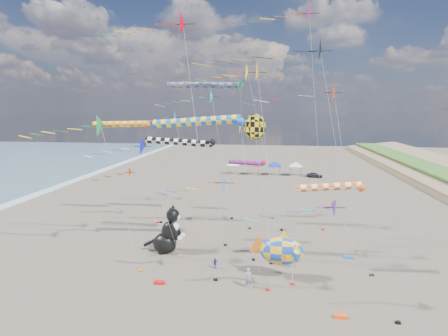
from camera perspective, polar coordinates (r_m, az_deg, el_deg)
ground at (r=28.51m, az=0.61°, el=-23.87°), size 260.00×260.00×0.00m
delta_kite_0 at (r=33.94m, az=2.19°, el=14.91°), size 11.30×2.04×20.25m
delta_kite_1 at (r=49.24m, az=-3.02°, el=11.22°), size 10.48×2.12×18.52m
delta_kite_2 at (r=46.63m, az=12.80°, el=23.08°), size 13.06×2.68×28.38m
delta_kite_3 at (r=29.61m, az=-0.54°, el=-2.64°), size 8.98×1.84×10.70m
delta_kite_4 at (r=36.93m, az=12.56°, el=17.80°), size 16.85×2.58×22.73m
delta_kite_5 at (r=32.07m, az=-10.71°, el=22.00°), size 14.26×2.31×24.21m
delta_kite_6 at (r=37.20m, az=-13.24°, el=3.06°), size 9.40×2.13×13.00m
delta_kite_7 at (r=39.18m, az=17.03°, el=11.41°), size 12.14×2.32×18.72m
delta_kite_8 at (r=44.60m, az=4.40°, el=14.92°), size 11.23×2.32×21.33m
delta_kite_9 at (r=50.44m, az=-16.85°, el=-1.18°), size 9.73×1.63×7.85m
delta_kite_10 at (r=26.71m, az=18.49°, el=-7.41°), size 9.75×1.75×9.40m
delta_kite_11 at (r=34.91m, az=-21.15°, el=6.03°), size 11.93×2.42×15.42m
delta_kite_12 at (r=42.72m, az=-9.94°, el=7.80°), size 9.37×1.95×15.80m
windsock_0 at (r=50.00m, az=4.03°, el=0.83°), size 6.64×0.74×8.54m
windsock_1 at (r=33.96m, az=17.25°, el=-3.06°), size 7.60×0.73×8.95m
windsock_2 at (r=39.66m, az=-6.83°, el=4.16°), size 9.31×0.78×12.45m
windsock_3 at (r=49.47m, az=-16.13°, el=6.85°), size 9.25×0.84×14.14m
windsock_4 at (r=35.40m, az=-3.76°, el=7.52°), size 10.54×0.91×14.94m
windsock_5 at (r=45.19m, az=-2.82°, el=13.27°), size 10.87×0.84×19.11m
angelfish_kite at (r=36.15m, az=4.72°, el=6.52°), size 3.74×3.02×15.23m
cat_inflatable at (r=39.50m, az=-9.27°, el=-9.78°), size 4.08×2.17×5.39m
fish_inflatable at (r=33.59m, az=9.30°, el=-13.22°), size 5.48×2.73×4.84m
person_adult at (r=32.51m, az=4.04°, el=-17.49°), size 0.72×0.51×1.86m
child_green at (r=36.91m, az=10.38°, el=-14.86°), size 0.58×0.49×1.08m
child_blue at (r=36.04m, az=-1.48°, el=-15.30°), size 0.70×0.46×1.10m
kite_bag_0 at (r=40.59m, az=19.79°, el=-13.55°), size 0.90×0.44×0.30m
kite_bag_1 at (r=30.19m, az=18.51°, el=-21.99°), size 0.90×0.44×0.30m
kite_bag_2 at (r=33.91m, az=-10.52°, el=-17.90°), size 0.90×0.44×0.30m
tent_row at (r=84.56m, az=6.58°, el=1.00°), size 19.20×4.20×3.80m
parked_car at (r=83.64m, az=14.56°, el=-1.11°), size 3.79×2.32×1.20m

